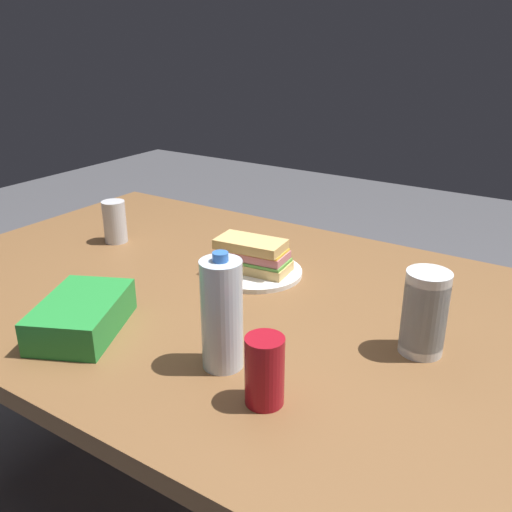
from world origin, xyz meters
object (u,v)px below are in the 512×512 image
(dining_table, at_px, (253,330))
(plastic_cup_stack, at_px, (425,313))
(water_bottle_tall, at_px, (222,314))
(chip_bag, at_px, (82,315))
(soda_can_silver, at_px, (115,222))
(soda_can_red, at_px, (265,371))
(paper_plate, at_px, (256,272))
(sandwich, at_px, (254,255))

(dining_table, distance_m, plastic_cup_stack, 0.43)
(water_bottle_tall, bearing_deg, chip_bag, 9.74)
(dining_table, height_order, soda_can_silver, soda_can_silver)
(chip_bag, bearing_deg, soda_can_red, -114.89)
(soda_can_red, relative_size, plastic_cup_stack, 0.73)
(paper_plate, bearing_deg, soda_can_silver, 2.99)
(paper_plate, bearing_deg, sandwich, 32.95)
(paper_plate, bearing_deg, plastic_cup_stack, 163.98)
(sandwich, height_order, water_bottle_tall, water_bottle_tall)
(sandwich, height_order, plastic_cup_stack, plastic_cup_stack)
(soda_can_red, xyz_separation_m, chip_bag, (0.44, 0.00, -0.03))
(plastic_cup_stack, height_order, soda_can_silver, plastic_cup_stack)
(sandwich, bearing_deg, paper_plate, -147.05)
(sandwich, bearing_deg, plastic_cup_stack, 164.36)
(water_bottle_tall, bearing_deg, soda_can_red, 157.13)
(paper_plate, height_order, water_bottle_tall, water_bottle_tall)
(paper_plate, bearing_deg, soda_can_red, 124.51)
(dining_table, relative_size, chip_bag, 7.72)
(plastic_cup_stack, bearing_deg, paper_plate, -16.02)
(chip_bag, distance_m, soda_can_silver, 0.52)
(sandwich, height_order, soda_can_red, soda_can_red)
(water_bottle_tall, relative_size, soda_can_silver, 1.84)
(water_bottle_tall, bearing_deg, dining_table, -68.43)
(soda_can_red, distance_m, chip_bag, 0.44)
(sandwich, xyz_separation_m, chip_bag, (0.14, 0.43, -0.02))
(dining_table, distance_m, sandwich, 0.20)
(dining_table, height_order, soda_can_red, soda_can_red)
(plastic_cup_stack, bearing_deg, dining_table, -1.38)
(paper_plate, xyz_separation_m, chip_bag, (0.14, 0.43, 0.03))
(dining_table, distance_m, paper_plate, 0.17)
(sandwich, bearing_deg, dining_table, 121.88)
(water_bottle_tall, bearing_deg, soda_can_silver, -28.74)
(paper_plate, xyz_separation_m, soda_can_red, (-0.30, 0.43, 0.05))
(paper_plate, height_order, plastic_cup_stack, plastic_cup_stack)
(paper_plate, xyz_separation_m, water_bottle_tall, (-0.17, 0.38, 0.10))
(soda_can_silver, bearing_deg, sandwich, -177.27)
(sandwich, relative_size, soda_can_red, 1.56)
(dining_table, xyz_separation_m, paper_plate, (0.07, -0.12, 0.09))
(sandwich, distance_m, soda_can_silver, 0.47)
(dining_table, relative_size, sandwich, 9.33)
(plastic_cup_stack, bearing_deg, soda_can_silver, -6.61)
(sandwich, height_order, soda_can_silver, soda_can_silver)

